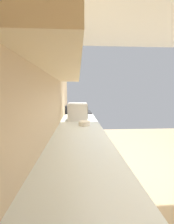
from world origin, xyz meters
TOP-DOWN VIEW (x-y plane):
  - ground_plane at (0.00, 0.00)m, footprint 7.03×7.03m
  - wall_back at (0.00, 1.55)m, footprint 4.51×0.12m
  - counter_run at (-0.36, 1.18)m, footprint 3.67×0.65m
  - upper_cabinets at (-0.36, 1.33)m, footprint 2.20×0.32m
  - oven_range at (1.77, 1.17)m, footprint 0.60×0.65m
  - microwave at (0.80, 1.20)m, footprint 0.47×0.35m
  - bowl at (0.27, 1.10)m, footprint 0.17×0.17m

SIDE VIEW (x-z plane):
  - ground_plane at x=0.00m, z-range 0.00..0.00m
  - counter_run at x=-0.36m, z-range 0.00..0.88m
  - oven_range at x=1.77m, z-range -0.07..0.99m
  - bowl at x=0.27m, z-range 0.89..0.95m
  - microwave at x=0.80m, z-range 0.88..1.18m
  - wall_back at x=0.00m, z-range 0.00..2.62m
  - upper_cabinets at x=-0.36m, z-range 1.56..2.27m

